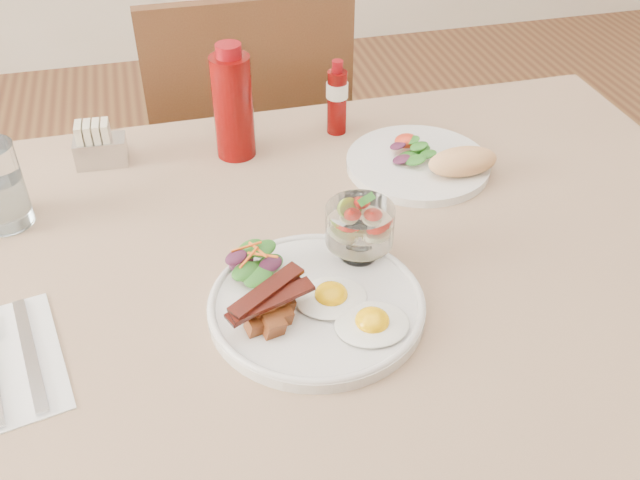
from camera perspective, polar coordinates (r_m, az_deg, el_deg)
table at (r=1.07m, az=-0.20°, el=-4.72°), size 1.33×0.88×0.75m
chair_far at (r=1.68m, az=-5.76°, el=6.77°), size 0.42×0.42×0.93m
main_plate at (r=0.92m, az=-0.28°, el=-5.26°), size 0.28×0.28×0.02m
fried_eggs at (r=0.90m, az=2.51°, el=-5.55°), size 0.15×0.17×0.03m
bacon_potato_pile at (r=0.88m, az=-4.10°, el=-5.43°), size 0.12×0.08×0.05m
side_salad at (r=0.95m, az=-5.21°, el=-1.92°), size 0.08×0.08×0.04m
fruit_cup at (r=0.96m, az=3.18°, el=1.20°), size 0.09×0.09×0.09m
second_plate at (r=1.20m, az=8.65°, el=6.21°), size 0.24×0.24×0.06m
ketchup_bottle at (r=1.20m, az=-6.98°, el=10.68°), size 0.08×0.08×0.20m
hot_sauce_bottle at (r=1.28m, az=1.37°, el=11.26°), size 0.05×0.05×0.14m
sugar_caddy at (r=1.25m, az=-17.27°, el=7.13°), size 0.09×0.05×0.08m
napkin_cutlery at (r=0.94m, az=-23.44°, el=-8.85°), size 0.16×0.23×0.01m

